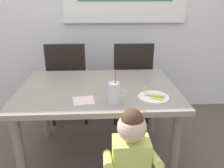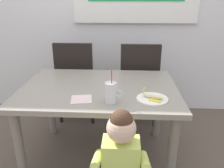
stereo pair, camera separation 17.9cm
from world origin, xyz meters
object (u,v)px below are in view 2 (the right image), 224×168
milk_cup (111,94)px  paper_napkin (81,99)px  toddler_standing (121,157)px  dining_chair_left (77,77)px  snack_plate (152,99)px  peeled_banana (153,96)px  dining_table (99,97)px  dining_chair_right (139,79)px

milk_cup → paper_napkin: (-0.22, 0.04, -0.06)m
toddler_standing → dining_chair_left: bearing=111.6°
snack_plate → peeled_banana: 0.03m
dining_table → paper_napkin: bearing=-111.1°
milk_cup → dining_chair_left: bearing=114.5°
toddler_standing → peeled_banana: bearing=61.7°
dining_chair_right → snack_plate: size_ratio=4.17×
toddler_standing → paper_napkin: 0.53m
milk_cup → peeled_banana: 0.31m
milk_cup → snack_plate: size_ratio=1.09×
dining_chair_left → toddler_standing: (0.54, -1.37, -0.02)m
dining_table → paper_napkin: 0.30m
peeled_banana → dining_chair_right: bearing=92.6°
dining_chair_left → dining_chair_right: (0.72, -0.02, 0.00)m
dining_chair_right → milk_cup: 1.06m
peeled_banana → paper_napkin: (-0.52, -0.02, -0.03)m
dining_table → snack_plate: bearing=-30.0°
dining_chair_right → paper_napkin: (-0.48, -0.96, 0.17)m
dining_chair_right → dining_table: bearing=61.4°
dining_table → peeled_banana: bearing=-30.0°
snack_plate → dining_chair_right: bearing=92.3°
dining_table → peeled_banana: size_ratio=7.61×
snack_plate → peeled_banana: peeled_banana is taller
toddler_standing → peeled_banana: 0.52m
dining_chair_right → milk_cup: bearing=75.3°
dining_chair_right → milk_cup: size_ratio=3.82×
dining_chair_left → toddler_standing: dining_chair_left is taller
dining_chair_right → peeled_banana: size_ratio=5.64×
dining_chair_left → dining_chair_right: 0.72m
toddler_standing → paper_napkin: bearing=127.2°
dining_chair_left → toddler_standing: 1.48m
dining_chair_left → peeled_banana: bearing=128.7°
milk_cup → peeled_banana: bearing=11.0°
milk_cup → peeled_banana: milk_cup is taller
dining_chair_right → snack_plate: (0.04, -0.93, 0.18)m
paper_napkin → peeled_banana: bearing=2.3°
snack_plate → paper_napkin: bearing=-177.3°
toddler_standing → snack_plate: size_ratio=3.64×
dining_chair_left → milk_cup: (0.46, -1.02, 0.24)m
dining_chair_right → toddler_standing: (-0.18, -1.35, -0.02)m
snack_plate → dining_chair_left: bearing=128.6°
dining_chair_left → peeled_banana: dining_chair_left is taller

